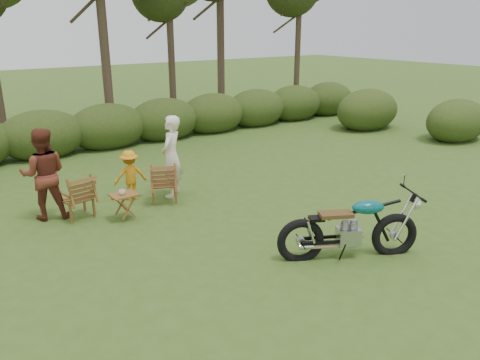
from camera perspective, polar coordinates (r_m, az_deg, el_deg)
ground at (r=8.37m, az=7.04°, el=-8.34°), size 80.00×80.00×0.00m
tree_line at (r=16.18m, az=-16.10°, el=17.96°), size 22.52×11.62×8.14m
motorcycle at (r=8.28m, az=12.86°, el=-9.00°), size 2.45×1.85×1.32m
lawn_chair_right at (r=10.61m, az=-9.18°, el=-2.52°), size 0.83×0.83×0.91m
lawn_chair_left at (r=10.19m, az=-19.05°, el=-4.25°), size 0.71×0.71×0.91m
side_table at (r=9.69m, az=-13.90°, el=-3.19°), size 0.54×0.46×0.54m
cup at (r=9.56m, az=-14.18°, el=-1.45°), size 0.14×0.14×0.10m
adult_a at (r=10.91m, az=-8.14°, el=-1.87°), size 0.80×0.78×1.86m
adult_b at (r=10.36m, az=-22.18°, el=-4.24°), size 1.08×0.96×1.86m
child at (r=10.88m, az=-13.03°, el=-2.23°), size 0.79×0.54×1.13m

